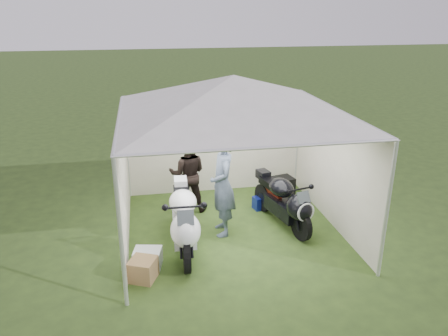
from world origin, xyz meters
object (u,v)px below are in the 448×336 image
Objects in this scene: paddock_stand at (262,202)px; crate_0 at (148,258)px; motorcycle_white at (184,219)px; person_dark_jacket at (188,174)px; equipment_box at (282,188)px; motorcycle_black at (285,201)px; canopy_tent at (233,99)px; crate_1 at (143,269)px; person_blue_jacket at (223,185)px.

crate_0 is (-2.48, -1.81, 0.01)m from paddock_stand.
motorcycle_white is 4.94× the size of crate_0.
person_dark_jacket reaches higher than motorcycle_white.
equipment_box reaches higher than crate_0.
crate_0 is (-3.07, -2.27, -0.09)m from equipment_box.
motorcycle_black is 2.88m from crate_0.
canopy_tent is 3.29m from crate_1.
canopy_tent reaches higher than equipment_box.
canopy_tent is at bearing 135.89° from person_dark_jacket.
paddock_stand is at bearing 131.48° from person_blue_jacket.
motorcycle_white is at bearing 90.50° from person_dark_jacket.
motorcycle_black is at bearing 19.16° from crate_0.
motorcycle_white is 1.69m from person_dark_jacket.
equipment_box is (1.41, 1.22, -2.33)m from canopy_tent.
equipment_box is (1.62, 1.36, -0.75)m from person_blue_jacket.
canopy_tent is 2.28m from motorcycle_black.
person_blue_jacket is at bearing 39.94° from crate_1.
motorcycle_white reaches higher than paddock_stand.
canopy_tent is 2.85× the size of person_blue_jacket.
crate_0 is at bearing -143.54° from equipment_box.
motorcycle_black is 3.99× the size of equipment_box.
canopy_tent is at bearing 121.52° from person_blue_jacket.
canopy_tent is at bearing -138.96° from equipment_box.
equipment_box reaches higher than crate_1.
person_blue_jacket is 2.24m from equipment_box.
person_blue_jacket reaches higher than person_dark_jacket.
crate_1 is at bearing -102.76° from crate_0.
canopy_tent is 11.55× the size of equipment_box.
motorcycle_white is 5.69× the size of crate_1.
canopy_tent is 15.47× the size of paddock_stand.
person_blue_jacket is at bearing -140.14° from equipment_box.
motorcycle_black is at bearing -76.17° from paddock_stand.
person_dark_jacket is 4.18× the size of crate_1.
paddock_stand is 3.36m from crate_1.
canopy_tent is 3.45× the size of person_dark_jacket.
person_blue_jacket reaches higher than motorcycle_black.
person_blue_jacket is (0.79, 0.52, 0.38)m from motorcycle_white.
person_blue_jacket reaches higher than equipment_box.
person_blue_jacket is at bearing 35.91° from motorcycle_white.
motorcycle_white reaches higher than crate_0.
person_dark_jacket is (-1.78, 1.12, 0.27)m from motorcycle_black.
motorcycle_black is at bearing 91.34° from person_blue_jacket.
equipment_box is at bearing 39.90° from crate_1.
motorcycle_black is 3.09m from crate_1.
canopy_tent reaches higher than person_blue_jacket.
motorcycle_white is 1.36× the size of person_dark_jacket.
paddock_stand is 0.76m from equipment_box.
paddock_stand is 0.75× the size of equipment_box.
motorcycle_black reaches higher than crate_1.
canopy_tent reaches higher than person_dark_jacket.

